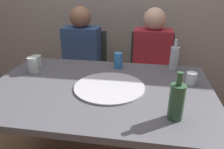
{
  "coord_description": "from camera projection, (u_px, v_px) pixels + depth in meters",
  "views": [
    {
      "loc": [
        0.3,
        -1.25,
        1.39
      ],
      "look_at": [
        0.07,
        0.1,
        0.8
      ],
      "focal_mm": 34.96,
      "sensor_mm": 36.0,
      "label": 1
    }
  ],
  "objects": [
    {
      "name": "dining_table",
      "position": [
        99.0,
        97.0,
        1.47
      ],
      "size": [
        1.47,
        0.98,
        0.75
      ],
      "color": "#4C4C51",
      "rests_on": "ground_plane"
    },
    {
      "name": "wine_bottle",
      "position": [
        177.0,
        101.0,
        1.07
      ],
      "size": [
        0.08,
        0.08,
        0.25
      ],
      "color": "#2D5133",
      "rests_on": "dining_table"
    },
    {
      "name": "chair_right",
      "position": [
        150.0,
        72.0,
        2.28
      ],
      "size": [
        0.44,
        0.44,
        0.9
      ],
      "rotation": [
        0.0,
        0.0,
        3.14
      ],
      "color": "#2D3833",
      "rests_on": "ground_plane"
    },
    {
      "name": "chair_left",
      "position": [
        85.0,
        68.0,
        2.39
      ],
      "size": [
        0.44,
        0.44,
        0.9
      ],
      "rotation": [
        0.0,
        0.0,
        3.14
      ],
      "color": "#2D3833",
      "rests_on": "ground_plane"
    },
    {
      "name": "wine_glass",
      "position": [
        33.0,
        65.0,
        1.65
      ],
      "size": [
        0.08,
        0.08,
        0.12
      ],
      "primitive_type": "cylinder",
      "color": "#B7C6BC",
      "rests_on": "dining_table"
    },
    {
      "name": "soda_can",
      "position": [
        118.0,
        60.0,
        1.73
      ],
      "size": [
        0.07,
        0.07,
        0.12
      ],
      "primitive_type": "cylinder",
      "color": "#337AC1",
      "rests_on": "dining_table"
    },
    {
      "name": "tumbler_near",
      "position": [
        191.0,
        78.0,
        1.46
      ],
      "size": [
        0.07,
        0.07,
        0.08
      ],
      "primitive_type": "cylinder",
      "color": "silver",
      "rests_on": "dining_table"
    },
    {
      "name": "guest_in_sweater",
      "position": [
        80.0,
        61.0,
        2.2
      ],
      "size": [
        0.36,
        0.56,
        1.17
      ],
      "rotation": [
        0.0,
        0.0,
        3.14
      ],
      "color": "navy",
      "rests_on": "ground_plane"
    },
    {
      "name": "pizza_tray",
      "position": [
        109.0,
        87.0,
        1.43
      ],
      "size": [
        0.46,
        0.46,
        0.01
      ],
      "primitive_type": "cylinder",
      "color": "#ADADB2",
      "rests_on": "dining_table"
    },
    {
      "name": "guest_in_beanie",
      "position": [
        151.0,
        65.0,
        2.09
      ],
      "size": [
        0.36,
        0.56,
        1.17
      ],
      "rotation": [
        0.0,
        0.0,
        3.14
      ],
      "color": "maroon",
      "rests_on": "ground_plane"
    },
    {
      "name": "beer_bottle",
      "position": [
        174.0,
        58.0,
        1.68
      ],
      "size": [
        0.07,
        0.07,
        0.24
      ],
      "color": "#B2BCC1",
      "rests_on": "dining_table"
    },
    {
      "name": "tumbler_far",
      "position": [
        37.0,
        61.0,
        1.78
      ],
      "size": [
        0.08,
        0.08,
        0.09
      ],
      "primitive_type": "cylinder",
      "color": "#B7C6BC",
      "rests_on": "dining_table"
    }
  ]
}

